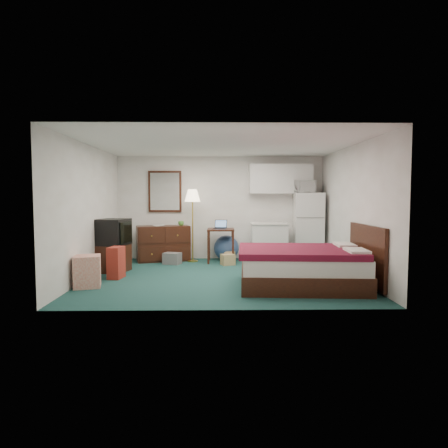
{
  "coord_description": "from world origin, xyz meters",
  "views": [
    {
      "loc": [
        -0.08,
        -7.54,
        1.54
      ],
      "look_at": [
        0.05,
        0.21,
        0.99
      ],
      "focal_mm": 32.0,
      "sensor_mm": 36.0,
      "label": 1
    }
  ],
  "objects_px": {
    "dresser": "(163,243)",
    "tv_stand": "(113,258)",
    "kitchen_counter": "(269,243)",
    "bed": "(301,268)",
    "suitcase": "(116,263)",
    "floor_lamp": "(193,226)",
    "fridge": "(308,227)",
    "desk": "(221,245)"
  },
  "relations": [
    {
      "from": "dresser",
      "to": "suitcase",
      "type": "relative_size",
      "value": 2.07
    },
    {
      "from": "bed",
      "to": "suitcase",
      "type": "distance_m",
      "value": 3.41
    },
    {
      "from": "dresser",
      "to": "kitchen_counter",
      "type": "height_order",
      "value": "kitchen_counter"
    },
    {
      "from": "floor_lamp",
      "to": "desk",
      "type": "height_order",
      "value": "floor_lamp"
    },
    {
      "from": "kitchen_counter",
      "to": "floor_lamp",
      "type": "bearing_deg",
      "value": 177.36
    },
    {
      "from": "dresser",
      "to": "fridge",
      "type": "bearing_deg",
      "value": -15.97
    },
    {
      "from": "bed",
      "to": "suitcase",
      "type": "bearing_deg",
      "value": 171.08
    },
    {
      "from": "kitchen_counter",
      "to": "fridge",
      "type": "distance_m",
      "value": 1.05
    },
    {
      "from": "floor_lamp",
      "to": "tv_stand",
      "type": "distance_m",
      "value": 2.07
    },
    {
      "from": "desk",
      "to": "bed",
      "type": "relative_size",
      "value": 0.39
    },
    {
      "from": "floor_lamp",
      "to": "fridge",
      "type": "xyz_separation_m",
      "value": [
        2.74,
        0.09,
        -0.04
      ]
    },
    {
      "from": "fridge",
      "to": "tv_stand",
      "type": "height_order",
      "value": "fridge"
    },
    {
      "from": "kitchen_counter",
      "to": "tv_stand",
      "type": "bearing_deg",
      "value": -160.35
    },
    {
      "from": "floor_lamp",
      "to": "dresser",
      "type": "bearing_deg",
      "value": 170.47
    },
    {
      "from": "fridge",
      "to": "suitcase",
      "type": "height_order",
      "value": "fridge"
    },
    {
      "from": "floor_lamp",
      "to": "tv_stand",
      "type": "relative_size",
      "value": 2.84
    },
    {
      "from": "desk",
      "to": "suitcase",
      "type": "height_order",
      "value": "desk"
    },
    {
      "from": "dresser",
      "to": "bed",
      "type": "xyz_separation_m",
      "value": [
        2.71,
        -2.79,
        -0.09
      ]
    },
    {
      "from": "fridge",
      "to": "bed",
      "type": "bearing_deg",
      "value": -100.07
    },
    {
      "from": "dresser",
      "to": "suitcase",
      "type": "height_order",
      "value": "dresser"
    },
    {
      "from": "floor_lamp",
      "to": "desk",
      "type": "relative_size",
      "value": 2.17
    },
    {
      "from": "floor_lamp",
      "to": "suitcase",
      "type": "height_order",
      "value": "floor_lamp"
    },
    {
      "from": "desk",
      "to": "kitchen_counter",
      "type": "bearing_deg",
      "value": 0.41
    },
    {
      "from": "floor_lamp",
      "to": "bed",
      "type": "bearing_deg",
      "value": -53.11
    },
    {
      "from": "desk",
      "to": "suitcase",
      "type": "bearing_deg",
      "value": -136.79
    },
    {
      "from": "fridge",
      "to": "desk",
      "type": "bearing_deg",
      "value": -169.86
    },
    {
      "from": "bed",
      "to": "kitchen_counter",
      "type": "bearing_deg",
      "value": 98.87
    },
    {
      "from": "desk",
      "to": "bed",
      "type": "height_order",
      "value": "desk"
    },
    {
      "from": "dresser",
      "to": "desk",
      "type": "distance_m",
      "value": 1.39
    },
    {
      "from": "tv_stand",
      "to": "suitcase",
      "type": "distance_m",
      "value": 0.71
    },
    {
      "from": "kitchen_counter",
      "to": "dresser",
      "type": "bearing_deg",
      "value": 175.63
    },
    {
      "from": "bed",
      "to": "tv_stand",
      "type": "xyz_separation_m",
      "value": [
        -3.55,
        1.43,
        -0.05
      ]
    },
    {
      "from": "bed",
      "to": "suitcase",
      "type": "height_order",
      "value": "bed"
    },
    {
      "from": "tv_stand",
      "to": "suitcase",
      "type": "relative_size",
      "value": 1.01
    },
    {
      "from": "tv_stand",
      "to": "fridge",
      "type": "bearing_deg",
      "value": 30.65
    },
    {
      "from": "kitchen_counter",
      "to": "tv_stand",
      "type": "relative_size",
      "value": 1.49
    },
    {
      "from": "fridge",
      "to": "bed",
      "type": "xyz_separation_m",
      "value": [
        -0.74,
        -2.76,
        -0.48
      ]
    },
    {
      "from": "dresser",
      "to": "tv_stand",
      "type": "distance_m",
      "value": 1.61
    },
    {
      "from": "bed",
      "to": "dresser",
      "type": "bearing_deg",
      "value": 138.12
    },
    {
      "from": "suitcase",
      "to": "floor_lamp",
      "type": "bearing_deg",
      "value": 64.06
    },
    {
      "from": "tv_stand",
      "to": "floor_lamp",
      "type": "bearing_deg",
      "value": 52.19
    },
    {
      "from": "fridge",
      "to": "bed",
      "type": "height_order",
      "value": "fridge"
    }
  ]
}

